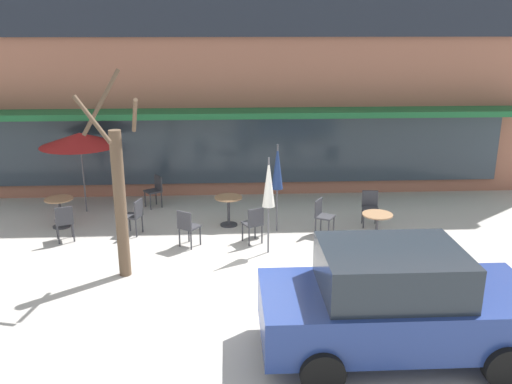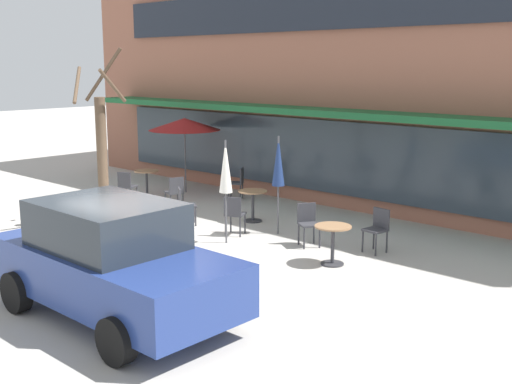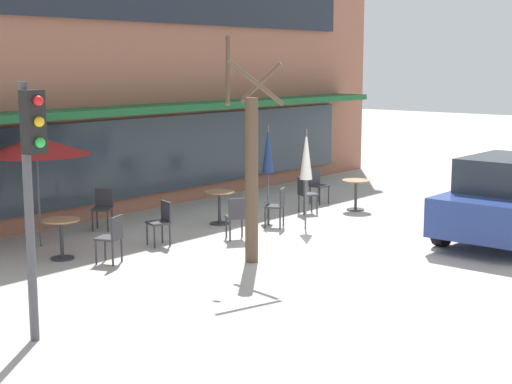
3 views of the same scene
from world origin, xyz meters
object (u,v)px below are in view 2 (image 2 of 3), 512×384
(cafe_table_near_wall, at_px, (253,201))
(cafe_chair_4, at_px, (175,191))
(patio_umbrella_green_folded, at_px, (278,162))
(patio_umbrella_corner_open, at_px, (226,167))
(street_tree, at_px, (102,154))
(cafe_chair_1, at_px, (378,227))
(cafe_table_by_tree, at_px, (147,179))
(cafe_chair_6, at_px, (127,185))
(cafe_chair_3, at_px, (308,221))
(cafe_chair_2, at_px, (238,181))
(cafe_chair_5, at_px, (184,203))
(patio_umbrella_cream_folded, at_px, (184,124))
(cafe_chair_0, at_px, (234,212))
(parked_sedan, at_px, (112,261))
(cafe_table_streetside, at_px, (333,238))

(cafe_table_near_wall, distance_m, cafe_chair_4, 2.33)
(cafe_table_near_wall, height_order, patio_umbrella_green_folded, patio_umbrella_green_folded)
(patio_umbrella_corner_open, distance_m, street_tree, 3.19)
(patio_umbrella_green_folded, xyz_separation_m, cafe_chair_1, (2.41, 0.29, -1.10))
(cafe_table_by_tree, bearing_deg, street_tree, -53.63)
(patio_umbrella_green_folded, distance_m, cafe_chair_6, 5.19)
(cafe_chair_3, relative_size, street_tree, 0.22)
(cafe_chair_2, height_order, cafe_chair_5, same)
(patio_umbrella_cream_folded, bearing_deg, cafe_table_near_wall, -18.06)
(cafe_chair_0, bearing_deg, cafe_chair_6, 175.51)
(cafe_table_near_wall, bearing_deg, parked_sedan, -66.34)
(cafe_table_by_tree, bearing_deg, cafe_chair_3, -7.41)
(cafe_chair_3, bearing_deg, patio_umbrella_green_folded, 164.92)
(cafe_table_streetside, relative_size, parked_sedan, 0.18)
(cafe_chair_2, bearing_deg, cafe_chair_1, -17.31)
(patio_umbrella_cream_folded, bearing_deg, cafe_chair_1, -10.85)
(patio_umbrella_green_folded, bearing_deg, cafe_table_streetside, -24.19)
(cafe_table_near_wall, distance_m, patio_umbrella_green_folded, 1.69)
(cafe_table_streetside, distance_m, cafe_chair_5, 4.38)
(cafe_chair_0, bearing_deg, cafe_chair_4, 165.84)
(patio_umbrella_corner_open, bearing_deg, cafe_chair_5, 167.13)
(patio_umbrella_cream_folded, xyz_separation_m, patio_umbrella_corner_open, (4.79, -3.05, -0.39))
(patio_umbrella_cream_folded, height_order, cafe_chair_1, patio_umbrella_cream_folded)
(cafe_table_streetside, distance_m, cafe_chair_1, 1.30)
(cafe_chair_1, distance_m, parked_sedan, 5.72)
(cafe_table_streetside, xyz_separation_m, cafe_table_by_tree, (-7.68, 1.56, 0.00))
(cafe_chair_2, bearing_deg, patio_umbrella_corner_open, -48.99)
(parked_sedan, bearing_deg, cafe_chair_6, 142.55)
(cafe_table_by_tree, bearing_deg, cafe_chair_1, -1.97)
(patio_umbrella_cream_folded, relative_size, cafe_chair_1, 2.47)
(cafe_chair_2, relative_size, cafe_chair_4, 1.00)
(cafe_table_by_tree, height_order, patio_umbrella_corner_open, patio_umbrella_corner_open)
(cafe_chair_0, bearing_deg, street_tree, -150.88)
(parked_sedan, xyz_separation_m, street_tree, (-4.68, 3.03, 0.85))
(cafe_chair_0, xyz_separation_m, cafe_chair_6, (-4.44, 0.35, 0.00))
(patio_umbrella_corner_open, relative_size, cafe_chair_4, 2.47)
(cafe_chair_4, xyz_separation_m, parked_sedan, (4.80, -5.27, 0.35))
(cafe_chair_1, distance_m, cafe_chair_4, 5.88)
(cafe_table_near_wall, relative_size, parked_sedan, 0.18)
(cafe_table_near_wall, bearing_deg, cafe_table_by_tree, 178.58)
(cafe_table_streetside, bearing_deg, patio_umbrella_corner_open, -172.91)
(patio_umbrella_green_folded, distance_m, cafe_chair_2, 3.99)
(cafe_chair_2, distance_m, cafe_chair_3, 4.91)
(cafe_table_streetside, relative_size, street_tree, 0.18)
(cafe_chair_4, bearing_deg, patio_umbrella_green_folded, 0.88)
(cafe_table_by_tree, height_order, cafe_chair_3, cafe_chair_3)
(cafe_table_near_wall, height_order, cafe_table_by_tree, same)
(patio_umbrella_green_folded, distance_m, cafe_chair_4, 3.64)
(patio_umbrella_green_folded, bearing_deg, street_tree, -145.54)
(cafe_chair_0, height_order, cafe_chair_4, same)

